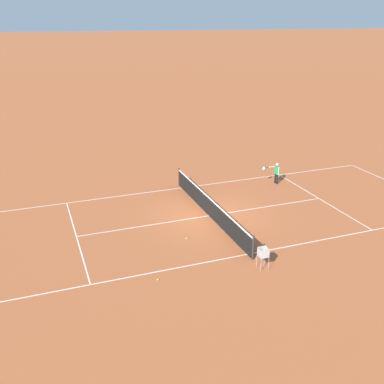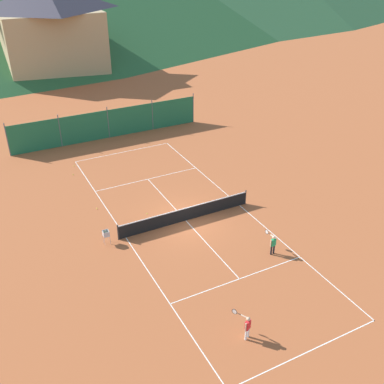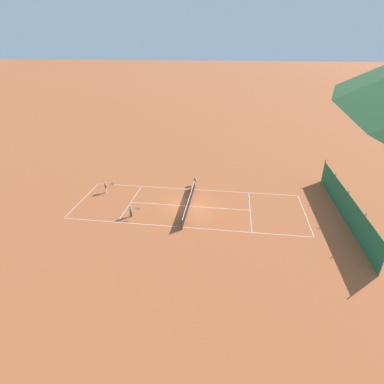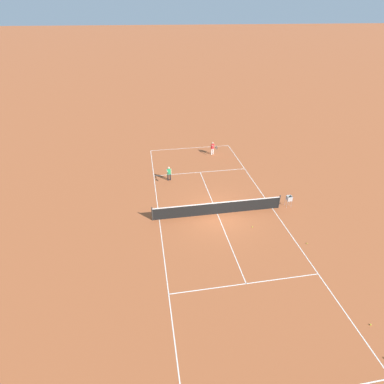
{
  "view_description": "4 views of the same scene",
  "coord_description": "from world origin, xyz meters",
  "views": [
    {
      "loc": [
        -18.54,
        7.83,
        9.15
      ],
      "look_at": [
        1.21,
        0.45,
        0.87
      ],
      "focal_mm": 42.0,
      "sensor_mm": 36.0,
      "label": 1
    },
    {
      "loc": [
        -10.79,
        -21.71,
        15.96
      ],
      "look_at": [
        1.08,
        1.23,
        1.22
      ],
      "focal_mm": 42.0,
      "sensor_mm": 36.0,
      "label": 2
    },
    {
      "loc": [
        27.47,
        4.1,
        15.48
      ],
      "look_at": [
        -0.55,
        0.24,
        1.43
      ],
      "focal_mm": 28.0,
      "sensor_mm": 36.0,
      "label": 3
    },
    {
      "loc": [
        4.64,
        16.68,
        12.35
      ],
      "look_at": [
        1.68,
        -0.81,
        1.49
      ],
      "focal_mm": 28.0,
      "sensor_mm": 36.0,
      "label": 4
    }
  ],
  "objects": [
    {
      "name": "tennis_ball_far_corner",
      "position": [
        -1.93,
        1.89,
        0.03
      ],
      "size": [
        0.07,
        0.07,
        0.07
      ],
      "primitive_type": "sphere",
      "color": "#CCE033",
      "rests_on": "ground"
    },
    {
      "name": "player_far_service",
      "position": [
        2.86,
        -5.37,
        0.74
      ],
      "size": [
        0.43,
        1.05,
        1.26
      ],
      "color": "black",
      "rests_on": "ground"
    },
    {
      "name": "ball_hopper",
      "position": [
        -5.29,
        -0.05,
        0.66
      ],
      "size": [
        0.36,
        0.36,
        0.89
      ],
      "color": "#B7B7BC",
      "rests_on": "ground"
    },
    {
      "name": "ground_plane",
      "position": [
        0.0,
        0.0,
        0.0
      ],
      "size": [
        600.0,
        600.0,
        0.0
      ],
      "primitive_type": "plane",
      "color": "#A8542D"
    },
    {
      "name": "tennis_ball_service_box",
      "position": [
        -4.84,
        9.67,
        0.03
      ],
      "size": [
        0.07,
        0.07,
        0.07
      ],
      "primitive_type": "sphere",
      "color": "#CCE033",
      "rests_on": "ground"
    },
    {
      "name": "tennis_net",
      "position": [
        0.0,
        0.0,
        0.5
      ],
      "size": [
        9.18,
        0.08,
        1.06
      ],
      "color": "#2D2D2D",
      "rests_on": "ground"
    },
    {
      "name": "tennis_ball_mid_court",
      "position": [
        -4.69,
        4.01,
        0.03
      ],
      "size": [
        0.07,
        0.07,
        0.07
      ],
      "primitive_type": "sphere",
      "color": "#CCE033",
      "rests_on": "ground"
    },
    {
      "name": "tennis_ball_by_net_right",
      "position": [
        -4.4,
        11.15,
        0.03
      ],
      "size": [
        0.07,
        0.07,
        0.07
      ],
      "primitive_type": "sphere",
      "color": "#CCE033",
      "rests_on": "ground"
    },
    {
      "name": "court_line_markings",
      "position": [
        0.0,
        0.0,
        0.0
      ],
      "size": [
        8.25,
        23.85,
        0.01
      ],
      "color": "white",
      "rests_on": "ground"
    },
    {
      "name": "player_far_baseline",
      "position": [
        -1.92,
        -9.95,
        0.75
      ],
      "size": [
        0.48,
        1.09,
        1.29
      ],
      "color": "white",
      "rests_on": "ground"
    },
    {
      "name": "windscreen_fence_far",
      "position": [
        -0.0,
        15.5,
        1.31
      ],
      "size": [
        17.28,
        0.08,
        2.9
      ],
      "color": "#236B42",
      "rests_on": "ground"
    }
  ]
}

